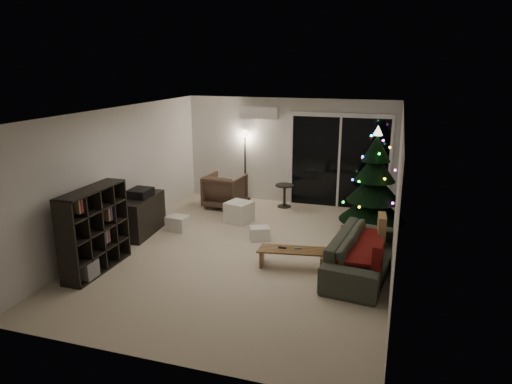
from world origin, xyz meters
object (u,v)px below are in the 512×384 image
(sofa, at_px, (363,253))
(christmas_tree, at_px, (374,180))
(media_cabinet, at_px, (142,215))
(coffee_table, at_px, (291,259))
(bookshelf, at_px, (86,229))
(armchair, at_px, (225,191))

(sofa, bearing_deg, christmas_tree, 6.39)
(media_cabinet, bearing_deg, coffee_table, -16.49)
(bookshelf, relative_size, sofa, 0.63)
(armchair, bearing_deg, sofa, 145.89)
(christmas_tree, bearing_deg, armchair, 169.27)
(coffee_table, bearing_deg, christmas_tree, 52.81)
(sofa, distance_m, coffee_table, 1.16)
(bookshelf, height_order, armchair, bookshelf)
(sofa, distance_m, christmas_tree, 2.10)
(bookshelf, xyz_separation_m, media_cabinet, (0.00, 1.68, -0.31))
(media_cabinet, xyz_separation_m, armchair, (0.93, 2.13, 0.01))
(bookshelf, height_order, coffee_table, bookshelf)
(armchair, bearing_deg, coffee_table, 132.15)
(media_cabinet, xyz_separation_m, christmas_tree, (4.32, 1.48, 0.68))
(armchair, relative_size, christmas_tree, 0.41)
(media_cabinet, height_order, coffee_table, media_cabinet)
(bookshelf, distance_m, coffee_table, 3.36)
(media_cabinet, height_order, christmas_tree, christmas_tree)
(bookshelf, relative_size, christmas_tree, 0.65)
(bookshelf, distance_m, christmas_tree, 5.37)
(bookshelf, bearing_deg, coffee_table, 12.89)
(armchair, relative_size, coffee_table, 0.81)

